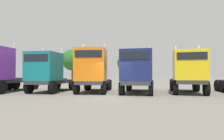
% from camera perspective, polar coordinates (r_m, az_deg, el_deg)
% --- Properties ---
extents(ground, '(200.00, 200.00, 0.00)m').
position_cam_1_polar(ground, '(13.53, -0.09, -8.10)').
color(ground, slate).
extents(semi_truck_teal, '(3.21, 6.40, 4.05)m').
position_cam_1_polar(semi_truck_teal, '(17.90, -18.30, -0.59)').
color(semi_truck_teal, '#333338').
rests_on(semi_truck_teal, ground).
extents(semi_truck_orange, '(2.62, 6.24, 4.30)m').
position_cam_1_polar(semi_truck_orange, '(16.59, -5.74, -0.25)').
color(semi_truck_orange, '#333338').
rests_on(semi_truck_orange, ground).
extents(semi_truck_navy, '(3.25, 6.57, 4.09)m').
position_cam_1_polar(semi_truck_navy, '(15.91, 7.50, -0.57)').
color(semi_truck_navy, '#333338').
rests_on(semi_truck_navy, ground).
extents(semi_truck_yellow, '(3.38, 6.38, 4.08)m').
position_cam_1_polar(semi_truck_yellow, '(17.09, 21.59, -0.40)').
color(semi_truck_yellow, '#333338').
rests_on(semi_truck_yellow, ground).
extents(oak_far_left, '(4.00, 4.00, 6.28)m').
position_cam_1_polar(oak_far_left, '(36.90, -11.58, 2.93)').
color(oak_far_left, '#4C3823').
rests_on(oak_far_left, ground).
extents(oak_far_centre, '(2.81, 2.81, 4.82)m').
position_cam_1_polar(oak_far_centre, '(31.38, 4.11, 2.02)').
color(oak_far_centre, '#4C3823').
rests_on(oak_far_centre, ground).
extents(oak_far_right, '(3.06, 3.06, 4.82)m').
position_cam_1_polar(oak_far_right, '(34.92, 23.21, 1.59)').
color(oak_far_right, '#4C3823').
rests_on(oak_far_right, ground).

